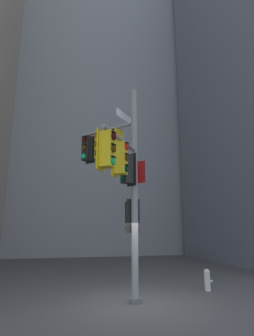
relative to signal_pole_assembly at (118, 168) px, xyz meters
name	(u,v)px	position (x,y,z in m)	size (l,w,h in m)	color
ground	(135,303)	(0.56, -0.06, -4.37)	(120.00, 120.00, 0.00)	#474749
building_mid_block	(102,66)	(2.31, 23.79, 19.33)	(17.96, 17.96, 47.39)	#9399A3
signal_pole_assembly	(118,168)	(0.00, 0.00, 0.00)	(2.17, 4.18, 7.39)	gray
fire_hydrant	(207,279)	(3.70, 1.03, -3.95)	(0.33, 0.23, 0.80)	silver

